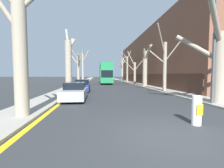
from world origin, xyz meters
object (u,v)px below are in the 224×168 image
object	(u,v)px
street_tree_left_3	(83,67)
street_tree_right_2	(145,67)
street_tree_left_1	(69,63)
street_tree_right_0	(220,61)
parked_car_1	(82,86)
traffic_bollard	(197,110)
street_tree_right_4	(127,67)
parked_car_0	(75,92)
street_tree_right_5	(122,69)
street_tree_left_2	(78,68)
street_tree_right_1	(165,64)
street_tree_right_3	(134,71)
street_tree_left_0	(19,36)
lamp_post	(213,39)
double_decker_bus	(106,72)

from	to	relation	value
street_tree_left_3	street_tree_right_2	size ratio (longest dim) A/B	1.21
street_tree_left_1	street_tree_right_0	bearing A→B (deg)	-39.73
parked_car_1	traffic_bollard	xyz separation A→B (m)	(5.66, -12.50, -0.09)
street_tree_right_2	street_tree_right_4	world-z (taller)	street_tree_right_4
traffic_bollard	parked_car_0	bearing A→B (deg)	130.77
street_tree_right_5	street_tree_right_2	bearing A→B (deg)	-90.00
street_tree_left_2	street_tree_right_5	bearing A→B (deg)	57.13
parked_car_0	traffic_bollard	size ratio (longest dim) A/B	3.40
parked_car_1	traffic_bollard	bearing A→B (deg)	-65.65
street_tree_right_1	street_tree_right_2	world-z (taller)	street_tree_right_1
street_tree_right_3	traffic_bollard	xyz separation A→B (m)	(-3.93, -25.56, -2.17)
street_tree_right_0	street_tree_right_2	xyz separation A→B (m)	(-0.15, 14.90, 0.38)
street_tree_left_1	street_tree_right_2	bearing A→B (deg)	25.28
street_tree_right_2	parked_car_0	xyz separation A→B (m)	(-9.67, -12.02, -2.60)
street_tree_left_0	street_tree_right_3	bearing A→B (deg)	64.71
street_tree_left_0	street_tree_right_1	world-z (taller)	street_tree_left_0
street_tree_left_1	street_tree_right_4	size ratio (longest dim) A/B	0.90
traffic_bollard	street_tree_right_3	bearing A→B (deg)	81.26
street_tree_right_0	parked_car_0	world-z (taller)	street_tree_right_0
street_tree_right_4	lamp_post	xyz separation A→B (m)	(-0.51, -30.19, 0.23)
street_tree_left_0	traffic_bollard	world-z (taller)	street_tree_left_0
street_tree_right_1	street_tree_right_4	bearing A→B (deg)	89.69
street_tree_left_0	street_tree_left_2	bearing A→B (deg)	90.16
street_tree_left_0	street_tree_right_0	size ratio (longest dim) A/B	1.24
street_tree_right_1	double_decker_bus	world-z (taller)	street_tree_right_1
street_tree_left_1	traffic_bollard	bearing A→B (deg)	-61.03
street_tree_left_0	street_tree_left_3	xyz separation A→B (m)	(-0.25, 33.27, 0.45)
street_tree_left_0	street_tree_right_4	xyz separation A→B (m)	(11.38, 32.09, 0.35)
street_tree_left_2	double_decker_bus	distance (m)	7.66
double_decker_bus	street_tree_right_2	bearing A→B (deg)	-59.41
street_tree_left_0	street_tree_left_3	bearing A→B (deg)	90.43
street_tree_left_1	parked_car_0	bearing A→B (deg)	-75.97
street_tree_left_2	street_tree_right_5	world-z (taller)	street_tree_right_5
street_tree_left_1	street_tree_right_5	world-z (taller)	street_tree_right_5
street_tree_right_2	parked_car_1	size ratio (longest dim) A/B	1.78
street_tree_left_0	street_tree_right_0	distance (m)	11.72
street_tree_left_1	double_decker_bus	xyz separation A→B (m)	(5.37, 15.44, -0.86)
street_tree_left_3	street_tree_left_2	bearing A→B (deg)	-89.09
street_tree_left_0	street_tree_left_2	world-z (taller)	street_tree_left_0
street_tree_left_3	lamp_post	xyz separation A→B (m)	(11.12, -31.37, 0.13)
street_tree_left_1	street_tree_right_3	distance (m)	16.71
street_tree_right_3	street_tree_left_2	bearing A→B (deg)	-168.91
lamp_post	double_decker_bus	bearing A→B (deg)	102.28
street_tree_right_2	street_tree_right_4	xyz separation A→B (m)	(0.01, 15.17, 0.79)
street_tree_left_3	street_tree_right_0	xyz separation A→B (m)	(11.77, -31.26, -1.27)
street_tree_right_5	double_decker_bus	bearing A→B (deg)	-115.76
street_tree_right_4	traffic_bollard	world-z (taller)	street_tree_right_4
street_tree_right_3	traffic_bollard	size ratio (longest dim) A/B	5.98
street_tree_left_1	street_tree_left_2	bearing A→B (deg)	90.54
street_tree_left_2	parked_car_0	distance (m)	17.06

